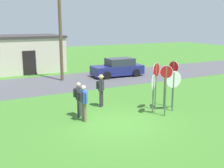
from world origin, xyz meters
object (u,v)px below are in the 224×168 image
stop_sign_leaning_right (173,84)px  stop_sign_tallest (166,83)px  parked_car_on_street (118,68)px  utility_pole (60,22)px  stop_sign_rear_right (153,87)px  stop_sign_far_back (173,77)px  person_in_dark_shirt (83,101)px  person_holding_notes (78,97)px  person_in_blue (101,88)px  stop_sign_nearest (156,78)px  stop_sign_low_front (165,83)px

stop_sign_leaning_right → stop_sign_tallest: stop_sign_tallest is taller
parked_car_on_street → stop_sign_leaning_right: size_ratio=2.11×
utility_pole → stop_sign_rear_right: bearing=-81.8°
utility_pole → stop_sign_far_back: 10.45m
stop_sign_tallest → person_in_dark_shirt: 3.99m
person_holding_notes → person_in_blue: person_in_blue is taller
stop_sign_leaning_right → person_in_dark_shirt: size_ratio=1.23×
parked_car_on_street → stop_sign_rear_right: stop_sign_rear_right is taller
stop_sign_tallest → person_in_dark_shirt: stop_sign_tallest is taller
utility_pole → stop_sign_leaning_right: size_ratio=4.10×
stop_sign_nearest → person_in_dark_shirt: 4.03m
stop_sign_low_front → stop_sign_rear_right: 1.01m
utility_pole → person_holding_notes: 9.58m
stop_sign_far_back → person_in_dark_shirt: stop_sign_far_back is taller
stop_sign_low_front → stop_sign_tallest: 1.14m
utility_pole → stop_sign_rear_right: 10.56m
parked_car_on_street → person_in_blue: (-5.09, -7.27, 0.32)m
utility_pole → person_holding_notes: bearing=-102.9°
stop_sign_tallest → stop_sign_low_front: bearing=54.2°
stop_sign_nearest → stop_sign_tallest: stop_sign_tallest is taller
stop_sign_nearest → stop_sign_tallest: 1.07m
person_in_blue → person_in_dark_shirt: person_in_blue is taller
parked_car_on_street → stop_sign_rear_right: (-3.33, -9.55, 0.65)m
parked_car_on_street → person_in_blue: person_in_blue is taller
person_holding_notes → person_in_blue: size_ratio=0.97×
parked_car_on_street → person_holding_notes: size_ratio=2.60×
stop_sign_nearest → person_in_blue: bearing=141.4°
stop_sign_nearest → stop_sign_tallest: bearing=-100.8°
stop_sign_rear_right → stop_sign_leaning_right: bearing=-5.4°
stop_sign_rear_right → person_in_blue: size_ratio=1.13×
parked_car_on_street → stop_sign_leaning_right: bearing=-102.6°
utility_pole → stop_sign_low_front: bearing=-76.1°
stop_sign_rear_right → stop_sign_far_back: bearing=13.6°
stop_sign_leaning_right → stop_sign_far_back: (0.38, 0.48, 0.22)m
stop_sign_rear_right → person_in_blue: stop_sign_rear_right is taller
stop_sign_leaning_right → stop_sign_rear_right: size_ratio=1.06×
parked_car_on_street → stop_sign_tallest: (-3.03, -10.13, 0.96)m
stop_sign_low_front → person_holding_notes: 4.51m
stop_sign_rear_right → stop_sign_far_back: stop_sign_far_back is taller
stop_sign_low_front → stop_sign_leaning_right: bearing=-63.7°
stop_sign_nearest → stop_sign_leaning_right: (0.67, -0.58, -0.27)m
parked_car_on_street → stop_sign_leaning_right: (-2.16, -9.66, 0.74)m
utility_pole → stop_sign_nearest: 10.09m
stop_sign_low_front → stop_sign_nearest: bearing=162.2°
stop_sign_tallest → person_holding_notes: size_ratio=1.47×
stop_sign_far_back → person_holding_notes: (-4.98, 0.91, -0.66)m
stop_sign_low_front → stop_sign_leaning_right: size_ratio=1.00×
utility_pole → stop_sign_nearest: (1.93, -9.51, -2.76)m
stop_sign_nearest → stop_sign_low_front: (0.45, -0.14, -0.28)m
stop_sign_leaning_right → stop_sign_far_back: size_ratio=0.83×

